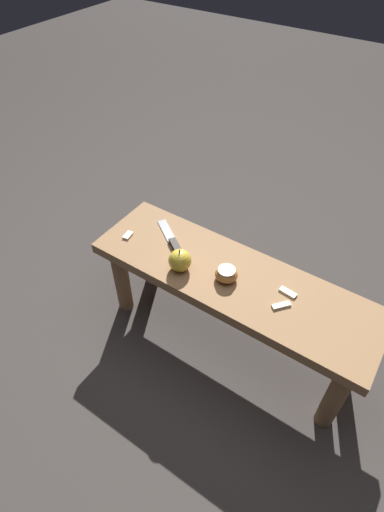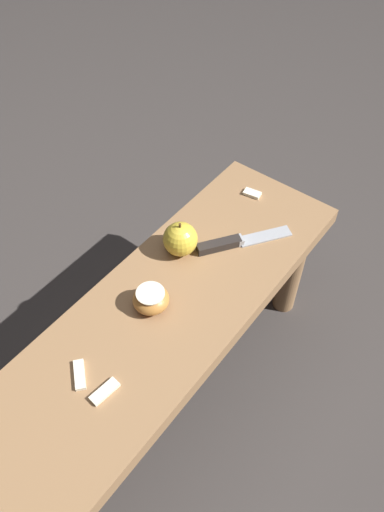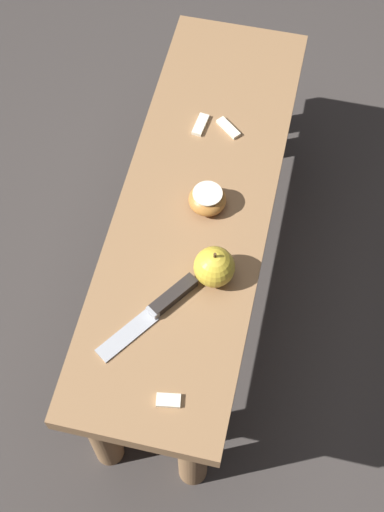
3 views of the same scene
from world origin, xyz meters
name	(u,v)px [view 2 (image 2 of 3)]	position (x,y,z in m)	size (l,w,h in m)	color
ground_plane	(165,396)	(0.00, 0.00, 0.00)	(8.00, 8.00, 0.00)	#383330
wooden_bench	(159,335)	(0.00, 0.00, 0.31)	(1.01, 0.31, 0.38)	olive
knife	(231,243)	(-0.25, 0.01, 0.39)	(0.20, 0.15, 0.02)	#9EA0A5
apple_whole	(180,239)	(-0.17, -0.07, 0.42)	(0.08, 0.08, 0.09)	gold
apple_cut	(151,299)	(-0.01, -0.02, 0.40)	(0.08, 0.08, 0.05)	#B27233
apple_slice_near_knife	(252,193)	(-0.42, -0.04, 0.39)	(0.03, 0.05, 0.01)	silver
apple_slice_center	(105,391)	(0.19, 0.03, 0.39)	(0.06, 0.03, 0.01)	silver
apple_slice_near_bowl	(80,375)	(0.19, -0.03, 0.39)	(0.05, 0.06, 0.01)	silver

